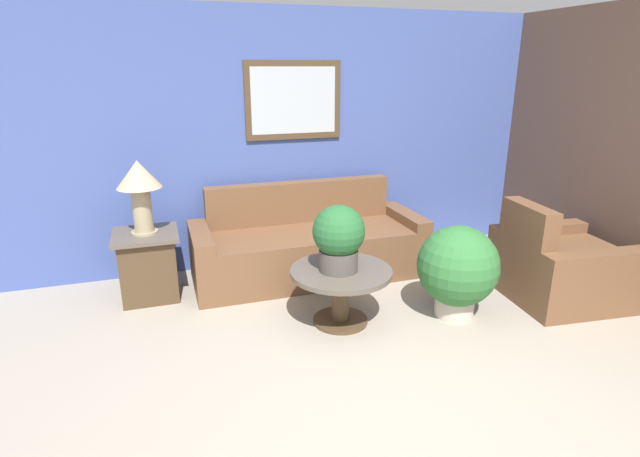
{
  "coord_description": "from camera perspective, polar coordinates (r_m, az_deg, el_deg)",
  "views": [
    {
      "loc": [
        -1.29,
        -2.18,
        2.04
      ],
      "look_at": [
        0.07,
        1.91,
        0.63
      ],
      "focal_mm": 28.0,
      "sensor_mm": 36.0,
      "label": 1
    }
  ],
  "objects": [
    {
      "name": "potted_plant_floor",
      "position": [
        4.33,
        15.45,
        -4.41
      ],
      "size": [
        0.68,
        0.68,
        0.79
      ],
      "color": "beige",
      "rests_on": "ground_plane"
    },
    {
      "name": "ground_plane",
      "position": [
        3.25,
        10.2,
        -21.12
      ],
      "size": [
        20.0,
        20.0,
        0.0
      ],
      "primitive_type": "plane",
      "color": "gray"
    },
    {
      "name": "table_lamp",
      "position": [
        4.6,
        -19.96,
        4.82
      ],
      "size": [
        0.38,
        0.38,
        0.65
      ],
      "color": "tan",
      "rests_on": "side_table"
    },
    {
      "name": "couch_main",
      "position": [
        5.05,
        -1.37,
        -2.05
      ],
      "size": [
        2.29,
        0.86,
        0.9
      ],
      "color": "brown",
      "rests_on": "ground_plane"
    },
    {
      "name": "armchair",
      "position": [
        5.05,
        25.65,
        -3.98
      ],
      "size": [
        1.06,
        1.07,
        0.9
      ],
      "rotation": [
        0.0,
        0.0,
        1.47
      ],
      "color": "brown",
      "rests_on": "ground_plane"
    },
    {
      "name": "wall_right",
      "position": [
        5.5,
        30.4,
        7.93
      ],
      "size": [
        0.06,
        4.84,
        2.6
      ],
      "color": "brown",
      "rests_on": "ground_plane"
    },
    {
      "name": "coffee_table",
      "position": [
        4.1,
        2.4,
        -6.38
      ],
      "size": [
        0.83,
        0.83,
        0.47
      ],
      "color": "#4C3823",
      "rests_on": "ground_plane"
    },
    {
      "name": "side_table",
      "position": [
        4.82,
        -19.01,
        -3.91
      ],
      "size": [
        0.57,
        0.57,
        0.62
      ],
      "color": "#4C3823",
      "rests_on": "ground_plane"
    },
    {
      "name": "potted_plant_on_table",
      "position": [
        3.93,
        2.15,
        -0.95
      ],
      "size": [
        0.42,
        0.42,
        0.54
      ],
      "color": "#4C4742",
      "rests_on": "coffee_table"
    },
    {
      "name": "wall_back",
      "position": [
        5.26,
        -4.06,
        10.08
      ],
      "size": [
        7.57,
        0.09,
        2.6
      ],
      "color": "#42569E",
      "rests_on": "ground_plane"
    }
  ]
}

